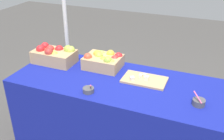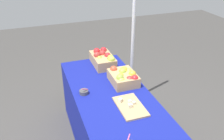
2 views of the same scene
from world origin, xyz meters
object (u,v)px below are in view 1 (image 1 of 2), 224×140
sample_bowl_near (88,90)px  tent_pole (66,24)px  apple_crate_middle (104,60)px  cutting_board_front (144,80)px  sample_bowl_mid (199,102)px  apple_crate_left (54,55)px

sample_bowl_near → tent_pole: size_ratio=0.05×
apple_crate_middle → cutting_board_front: apple_crate_middle is taller
sample_bowl_mid → apple_crate_left: bearing=170.5°
apple_crate_middle → cutting_board_front: (0.43, -0.11, -0.06)m
apple_crate_left → cutting_board_front: (0.93, -0.03, -0.07)m
apple_crate_left → apple_crate_middle: (0.50, 0.08, -0.01)m
cutting_board_front → sample_bowl_near: bearing=-135.8°
apple_crate_middle → sample_bowl_near: bearing=-81.3°
apple_crate_middle → tent_pole: 0.75m
apple_crate_left → sample_bowl_near: 0.69m
apple_crate_left → apple_crate_middle: apple_crate_left is taller
tent_pole → sample_bowl_near: bearing=-50.2°
tent_pole → apple_crate_middle: bearing=-31.0°
apple_crate_left → sample_bowl_mid: (1.41, -0.24, -0.06)m
apple_crate_middle → sample_bowl_mid: bearing=-19.0°
cutting_board_front → tent_pole: bearing=155.5°
apple_crate_left → sample_bowl_mid: size_ratio=3.88×
apple_crate_left → sample_bowl_mid: 1.43m
cutting_board_front → sample_bowl_near: 0.51m
cutting_board_front → sample_bowl_mid: sample_bowl_mid is taller
apple_crate_middle → sample_bowl_near: (0.07, -0.46, -0.05)m
apple_crate_left → apple_crate_middle: bearing=9.0°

